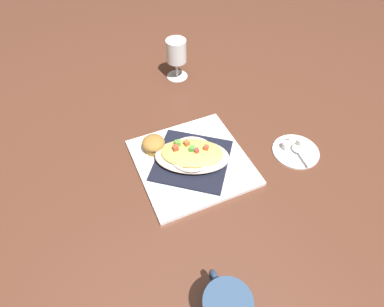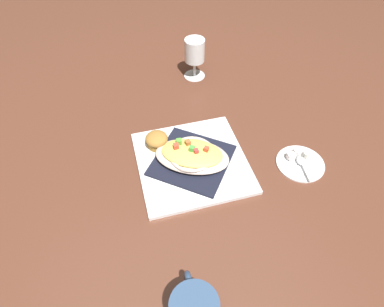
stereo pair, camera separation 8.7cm
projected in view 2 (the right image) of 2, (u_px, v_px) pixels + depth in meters
name	position (u px, v px, depth m)	size (l,w,h in m)	color
ground_plane	(192.00, 163.00, 0.91)	(2.60, 2.60, 0.00)	#563122
square_plate	(192.00, 162.00, 0.90)	(0.29, 0.29, 0.01)	white
folded_napkin	(192.00, 160.00, 0.89)	(0.20, 0.19, 0.01)	black
gratin_dish	(192.00, 155.00, 0.88)	(0.19, 0.23, 0.05)	beige
muffin	(157.00, 140.00, 0.92)	(0.06, 0.06, 0.04)	olive
stemmed_glass	(195.00, 53.00, 1.11)	(0.07, 0.07, 0.14)	white
creamer_saucer	(300.00, 163.00, 0.90)	(0.13, 0.13, 0.01)	white
spoon	(302.00, 162.00, 0.89)	(0.09, 0.03, 0.01)	silver
creamer_cup_0	(307.00, 154.00, 0.91)	(0.02, 0.02, 0.02)	silver
creamer_cup_1	(298.00, 152.00, 0.91)	(0.02, 0.02, 0.02)	white
creamer_cup_2	(291.00, 156.00, 0.90)	(0.02, 0.02, 0.02)	white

